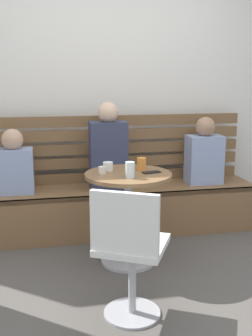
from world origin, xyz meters
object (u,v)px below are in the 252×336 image
at_px(cafe_table, 128,200).
at_px(booth_bench, 116,210).
at_px(person_adult, 108,150).
at_px(person_child_left, 14,165).
at_px(cup_espresso_small, 102,170).
at_px(phone_on_table, 151,172).
at_px(cup_glass_tall, 130,170).
at_px(cup_ceramic_white, 108,166).
at_px(cup_tumbler_orange, 141,164).
at_px(white_chair, 129,250).
at_px(person_child_middle, 204,154).

bearing_deg(cafe_table, booth_bench, 88.20).
bearing_deg(person_adult, person_child_left, 178.53).
distance_m(person_adult, cup_espresso_small, 0.66).
bearing_deg(phone_on_table, cup_glass_tall, 109.78).
height_order(cafe_table, cup_ceramic_white, cup_ceramic_white).
bearing_deg(cup_glass_tall, booth_bench, 87.30).
bearing_deg(cafe_table, person_adult, 94.29).
relative_size(cup_espresso_small, cup_glass_tall, 0.47).
height_order(cafe_table, phone_on_table, phone_on_table).
bearing_deg(cup_tumbler_orange, cup_espresso_small, -170.36).
relative_size(booth_bench, cafe_table, 3.65).
distance_m(cafe_table, phone_on_table, 0.29).
xyz_separation_m(booth_bench, white_chair, (-0.18, -1.48, 0.24)).
bearing_deg(person_child_middle, cup_tumbler_orange, -142.35).
distance_m(cup_tumbler_orange, cup_glass_tall, 0.27).
height_order(person_child_left, cup_espresso_small, person_child_left).
relative_size(cafe_table, cup_ceramic_white, 9.25).
bearing_deg(cup_tumbler_orange, person_child_left, 149.61).
distance_m(person_adult, cup_tumbler_orange, 0.61).
height_order(cafe_table, cup_tumbler_orange, cup_tumbler_orange).
relative_size(cafe_table, white_chair, 0.87).
bearing_deg(person_adult, white_chair, -94.30).
bearing_deg(cup_ceramic_white, cup_glass_tall, -64.87).
bearing_deg(cup_espresso_small, cafe_table, -8.64).
height_order(cafe_table, white_chair, white_chair).
relative_size(cup_tumbler_orange, cup_ceramic_white, 1.25).
bearing_deg(booth_bench, cup_ceramic_white, -106.08).
bearing_deg(cup_glass_tall, cafe_table, 83.14).
bearing_deg(person_child_middle, cup_ceramic_white, -151.32).
height_order(booth_bench, cafe_table, cafe_table).
xyz_separation_m(white_chair, cup_glass_tall, (0.14, 0.66, 0.34)).
relative_size(booth_bench, person_child_middle, 4.13).
xyz_separation_m(person_child_middle, cup_glass_tall, (-0.92, -0.84, 0.07)).
xyz_separation_m(booth_bench, phone_on_table, (0.16, -0.70, 0.52)).
distance_m(person_adult, cup_ceramic_white, 0.56).
height_order(white_chair, person_adult, person_adult).
xyz_separation_m(person_adult, cup_glass_tall, (0.03, -0.82, -0.01)).
bearing_deg(person_child_middle, cup_glass_tall, -137.90).
bearing_deg(cup_ceramic_white, person_child_left, 142.99).
height_order(cup_glass_tall, phone_on_table, cup_glass_tall).
height_order(white_chair, person_child_left, person_child_left).
distance_m(booth_bench, person_adult, 0.59).
relative_size(booth_bench, cup_tumbler_orange, 27.00).
distance_m(person_child_left, phone_on_table, 1.30).
height_order(booth_bench, cup_glass_tall, cup_glass_tall).
bearing_deg(cafe_table, white_chair, -101.30).
xyz_separation_m(cup_glass_tall, cup_ceramic_white, (-0.12, 0.26, -0.03)).
bearing_deg(white_chair, person_adult, 85.70).
bearing_deg(cup_ceramic_white, cafe_table, -39.26).
relative_size(person_adult, phone_on_table, 5.79).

